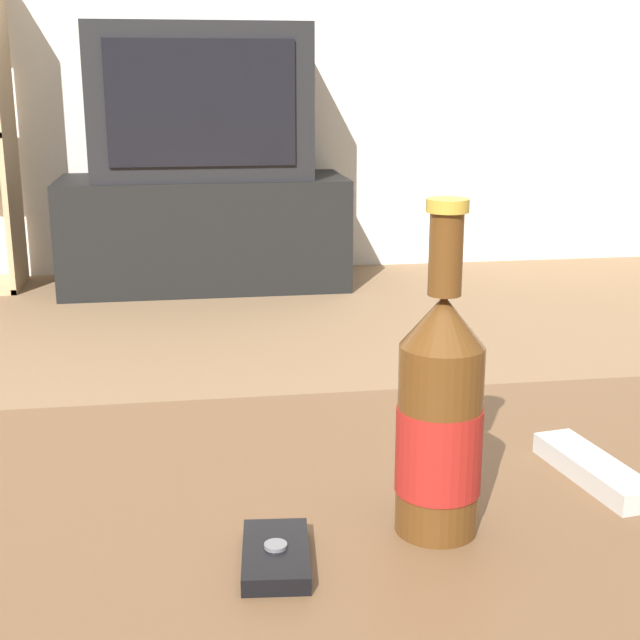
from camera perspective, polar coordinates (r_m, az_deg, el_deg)
name	(u,v)px	position (r m, az deg, el deg)	size (l,w,h in m)	color
coffee_table	(357,597)	(0.79, 2.36, -17.30)	(1.03, 0.66, 0.41)	brown
tv_stand	(204,232)	(3.42, -7.41, 5.61)	(1.06, 0.45, 0.41)	black
television	(200,102)	(3.37, -7.69, 13.67)	(0.79, 0.42, 0.55)	black
beer_bottle	(440,418)	(0.72, 7.67, -6.25)	(0.07, 0.07, 0.27)	#563314
cell_phone	(276,555)	(0.70, -2.85, -14.82)	(0.06, 0.10, 0.02)	black
remote_control	(593,469)	(0.87, 17.10, -9.13)	(0.06, 0.15, 0.02)	beige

